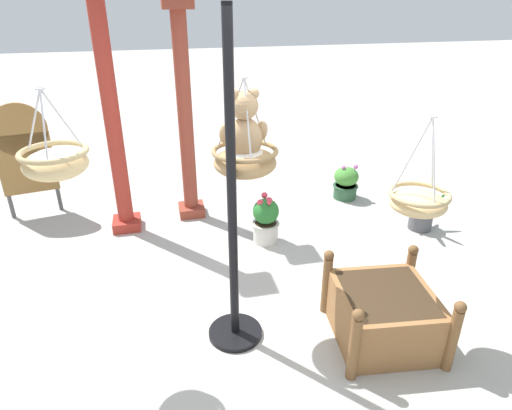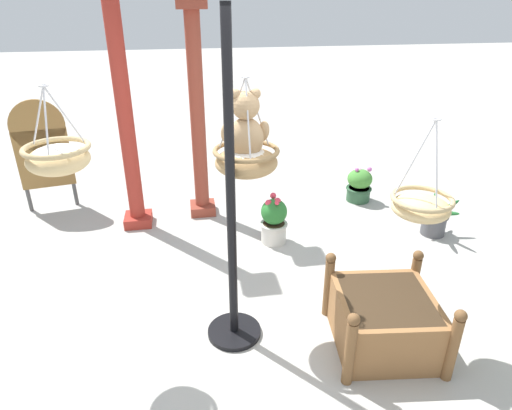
{
  "view_description": "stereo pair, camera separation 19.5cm",
  "coord_description": "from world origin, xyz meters",
  "px_view_note": "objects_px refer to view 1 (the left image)",
  "views": [
    {
      "loc": [
        -0.71,
        -2.82,
        2.58
      ],
      "look_at": [
        -0.03,
        0.1,
        1.13
      ],
      "focal_mm": 31.3,
      "sensor_mm": 36.0,
      "label": 1
    },
    {
      "loc": [
        -0.52,
        -2.86,
        2.58
      ],
      "look_at": [
        -0.03,
        0.1,
        1.13
      ],
      "focal_mm": 31.3,
      "sensor_mm": 36.0,
      "label": 2
    }
  ],
  "objects_px": {
    "potted_plant_fern_front": "(346,183)",
    "potted_plant_tall_leafy": "(421,215)",
    "hanging_basket_right_low": "(418,201)",
    "greenhouse_pillar_left": "(111,111)",
    "potted_plant_flowering_red": "(266,220)",
    "hanging_basket_left_high": "(55,162)",
    "display_sign_board": "(24,151)",
    "greenhouse_pillar_right": "(186,122)",
    "hanging_basket_with_teddy": "(245,160)",
    "teddy_bear": "(244,130)",
    "display_pole_central": "(233,250)",
    "wooden_planter_box": "(384,313)"
  },
  "relations": [
    {
      "from": "potted_plant_fern_front",
      "to": "potted_plant_tall_leafy",
      "type": "bearing_deg",
      "value": -62.94
    },
    {
      "from": "hanging_basket_right_low",
      "to": "greenhouse_pillar_left",
      "type": "distance_m",
      "value": 3.26
    },
    {
      "from": "potted_plant_flowering_red",
      "to": "hanging_basket_left_high",
      "type": "bearing_deg",
      "value": -142.9
    },
    {
      "from": "hanging_basket_right_low",
      "to": "display_sign_board",
      "type": "bearing_deg",
      "value": 138.86
    },
    {
      "from": "greenhouse_pillar_right",
      "to": "hanging_basket_with_teddy",
      "type": "bearing_deg",
      "value": -82.18
    },
    {
      "from": "hanging_basket_with_teddy",
      "to": "potted_plant_flowering_red",
      "type": "bearing_deg",
      "value": 68.25
    },
    {
      "from": "teddy_bear",
      "to": "hanging_basket_right_low",
      "type": "height_order",
      "value": "teddy_bear"
    },
    {
      "from": "display_pole_central",
      "to": "potted_plant_flowering_red",
      "type": "height_order",
      "value": "display_pole_central"
    },
    {
      "from": "wooden_planter_box",
      "to": "potted_plant_fern_front",
      "type": "relative_size",
      "value": 1.93
    },
    {
      "from": "hanging_basket_with_teddy",
      "to": "display_sign_board",
      "type": "height_order",
      "value": "hanging_basket_with_teddy"
    },
    {
      "from": "teddy_bear",
      "to": "wooden_planter_box",
      "type": "xyz_separation_m",
      "value": [
        1.01,
        -0.57,
        -1.42
      ]
    },
    {
      "from": "wooden_planter_box",
      "to": "potted_plant_fern_front",
      "type": "xyz_separation_m",
      "value": [
        0.81,
        2.62,
        -0.02
      ]
    },
    {
      "from": "display_pole_central",
      "to": "wooden_planter_box",
      "type": "bearing_deg",
      "value": -14.5
    },
    {
      "from": "hanging_basket_right_low",
      "to": "greenhouse_pillar_right",
      "type": "height_order",
      "value": "greenhouse_pillar_right"
    },
    {
      "from": "hanging_basket_with_teddy",
      "to": "greenhouse_pillar_right",
      "type": "relative_size",
      "value": 0.29
    },
    {
      "from": "hanging_basket_with_teddy",
      "to": "hanging_basket_left_high",
      "type": "bearing_deg",
      "value": -173.35
    },
    {
      "from": "display_pole_central",
      "to": "greenhouse_pillar_right",
      "type": "xyz_separation_m",
      "value": [
        -0.13,
        2.3,
        0.39
      ]
    },
    {
      "from": "hanging_basket_left_high",
      "to": "greenhouse_pillar_right",
      "type": "xyz_separation_m",
      "value": [
        1.0,
        2.19,
        -0.38
      ]
    },
    {
      "from": "potted_plant_fern_front",
      "to": "potted_plant_tall_leafy",
      "type": "xyz_separation_m",
      "value": [
        0.52,
        -1.02,
        -0.05
      ]
    },
    {
      "from": "potted_plant_fern_front",
      "to": "display_sign_board",
      "type": "distance_m",
      "value": 4.08
    },
    {
      "from": "greenhouse_pillar_right",
      "to": "display_sign_board",
      "type": "relative_size",
      "value": 1.76
    },
    {
      "from": "display_pole_central",
      "to": "hanging_basket_right_low",
      "type": "height_order",
      "value": "display_pole_central"
    },
    {
      "from": "teddy_bear",
      "to": "potted_plant_fern_front",
      "type": "height_order",
      "value": "teddy_bear"
    },
    {
      "from": "wooden_planter_box",
      "to": "potted_plant_tall_leafy",
      "type": "bearing_deg",
      "value": 50.2
    },
    {
      "from": "hanging_basket_with_teddy",
      "to": "greenhouse_pillar_right",
      "type": "height_order",
      "value": "greenhouse_pillar_right"
    },
    {
      "from": "hanging_basket_right_low",
      "to": "potted_plant_fern_front",
      "type": "relative_size",
      "value": 1.52
    },
    {
      "from": "teddy_bear",
      "to": "potted_plant_flowering_red",
      "type": "relative_size",
      "value": 0.93
    },
    {
      "from": "greenhouse_pillar_left",
      "to": "wooden_planter_box",
      "type": "xyz_separation_m",
      "value": [
        2.08,
        -2.4,
        -1.17
      ]
    },
    {
      "from": "teddy_bear",
      "to": "greenhouse_pillar_left",
      "type": "height_order",
      "value": "greenhouse_pillar_left"
    },
    {
      "from": "hanging_basket_with_teddy",
      "to": "potted_plant_flowering_red",
      "type": "distance_m",
      "value": 1.72
    },
    {
      "from": "hanging_basket_with_teddy",
      "to": "wooden_planter_box",
      "type": "xyz_separation_m",
      "value": [
        1.01,
        -0.55,
        -1.19
      ]
    },
    {
      "from": "wooden_planter_box",
      "to": "potted_plant_fern_front",
      "type": "distance_m",
      "value": 2.74
    },
    {
      "from": "teddy_bear",
      "to": "hanging_basket_right_low",
      "type": "xyz_separation_m",
      "value": [
        1.2,
        -0.49,
        -0.48
      ]
    },
    {
      "from": "greenhouse_pillar_right",
      "to": "potted_plant_flowering_red",
      "type": "relative_size",
      "value": 4.43
    },
    {
      "from": "teddy_bear",
      "to": "potted_plant_tall_leafy",
      "type": "bearing_deg",
      "value": 23.64
    },
    {
      "from": "greenhouse_pillar_left",
      "to": "wooden_planter_box",
      "type": "relative_size",
      "value": 3.15
    },
    {
      "from": "display_pole_central",
      "to": "hanging_basket_right_low",
      "type": "distance_m",
      "value": 1.42
    },
    {
      "from": "hanging_basket_right_low",
      "to": "wooden_planter_box",
      "type": "distance_m",
      "value": 0.96
    },
    {
      "from": "hanging_basket_with_teddy",
      "to": "hanging_basket_left_high",
      "type": "xyz_separation_m",
      "value": [
        -1.28,
        -0.15,
        0.15
      ]
    },
    {
      "from": "greenhouse_pillar_right",
      "to": "potted_plant_tall_leafy",
      "type": "bearing_deg",
      "value": -20.85
    },
    {
      "from": "greenhouse_pillar_left",
      "to": "potted_plant_fern_front",
      "type": "xyz_separation_m",
      "value": [
        2.89,
        0.22,
        -1.2
      ]
    },
    {
      "from": "hanging_basket_with_teddy",
      "to": "hanging_basket_right_low",
      "type": "bearing_deg",
      "value": -21.1
    },
    {
      "from": "hanging_basket_with_teddy",
      "to": "hanging_basket_right_low",
      "type": "height_order",
      "value": "hanging_basket_with_teddy"
    },
    {
      "from": "teddy_bear",
      "to": "greenhouse_pillar_right",
      "type": "xyz_separation_m",
      "value": [
        -0.28,
        2.02,
        -0.46
      ]
    },
    {
      "from": "wooden_planter_box",
      "to": "potted_plant_flowering_red",
      "type": "distance_m",
      "value": 1.81
    },
    {
      "from": "hanging_basket_left_high",
      "to": "hanging_basket_right_low",
      "type": "bearing_deg",
      "value": -7.22
    },
    {
      "from": "teddy_bear",
      "to": "potted_plant_flowering_red",
      "type": "bearing_deg",
      "value": 67.83
    },
    {
      "from": "hanging_basket_left_high",
      "to": "display_sign_board",
      "type": "height_order",
      "value": "hanging_basket_left_high"
    },
    {
      "from": "display_sign_board",
      "to": "hanging_basket_left_high",
      "type": "bearing_deg",
      "value": -70.98
    },
    {
      "from": "teddy_bear",
      "to": "potted_plant_fern_front",
      "type": "distance_m",
      "value": 3.09
    }
  ]
}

